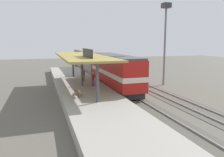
% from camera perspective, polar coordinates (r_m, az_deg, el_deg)
% --- Properties ---
extents(ground_plane, '(120.00, 120.00, 0.00)m').
position_cam_1_polar(ground_plane, '(30.51, 4.88, -2.78)').
color(ground_plane, '#5B564C').
extents(track_near, '(3.20, 110.00, 0.16)m').
position_cam_1_polar(track_near, '(29.82, 1.31, -2.97)').
color(track_near, '#4E4941').
rests_on(track_near, ground).
extents(track_far, '(3.20, 110.00, 0.16)m').
position_cam_1_polar(track_far, '(31.57, 9.25, -2.40)').
color(track_far, '#4E4941').
rests_on(track_far, ground).
extents(platform, '(6.00, 44.00, 0.90)m').
position_cam_1_polar(platform, '(28.62, -7.45, -2.72)').
color(platform, '#9E998E').
rests_on(platform, ground).
extents(station_canopy, '(5.20, 18.00, 4.70)m').
position_cam_1_polar(station_canopy, '(27.97, -7.59, 5.45)').
color(station_canopy, '#47474C').
rests_on(station_canopy, platform).
extents(platform_bench, '(0.44, 1.70, 0.50)m').
position_cam_1_polar(platform_bench, '(23.14, -8.64, -3.36)').
color(platform_bench, '#333338').
rests_on(platform_bench, platform).
extents(locomotive, '(2.93, 14.43, 4.44)m').
position_cam_1_polar(locomotive, '(30.42, 0.68, 1.82)').
color(locomotive, '#28282D').
rests_on(locomotive, track_near).
extents(passenger_carriage_single, '(2.90, 20.00, 4.24)m').
position_cam_1_polar(passenger_carriage_single, '(47.77, -6.05, 4.39)').
color(passenger_carriage_single, '#28282D').
rests_on(passenger_carriage_single, track_near).
extents(light_mast, '(1.10, 1.10, 11.70)m').
position_cam_1_polar(light_mast, '(34.00, 13.27, 12.48)').
color(light_mast, slate).
rests_on(light_mast, ground).
extents(person_waiting, '(0.34, 0.34, 1.71)m').
position_cam_1_polar(person_waiting, '(31.61, -7.12, 1.02)').
color(person_waiting, olive).
rests_on(person_waiting, platform).
extents(person_walking, '(0.34, 0.34, 1.71)m').
position_cam_1_polar(person_walking, '(28.25, -4.83, 0.07)').
color(person_walking, '#663375').
rests_on(person_walking, platform).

